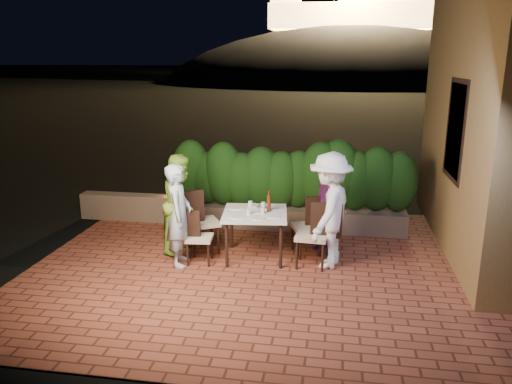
% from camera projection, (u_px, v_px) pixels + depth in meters
% --- Properties ---
extents(ground, '(400.00, 400.00, 0.00)m').
position_uv_depth(ground, '(260.00, 280.00, 7.16)').
color(ground, black).
rests_on(ground, ground).
extents(terrace_floor, '(7.00, 6.00, 0.15)m').
position_uv_depth(terrace_floor, '(265.00, 270.00, 7.65)').
color(terrace_floor, brown).
rests_on(terrace_floor, ground).
extents(building_wall, '(1.60, 5.00, 5.00)m').
position_uv_depth(building_wall, '(506.00, 95.00, 7.85)').
color(building_wall, olive).
rests_on(building_wall, ground).
extents(window_pane, '(0.08, 1.00, 1.40)m').
position_uv_depth(window_pane, '(457.00, 130.00, 7.62)').
color(window_pane, black).
rests_on(window_pane, building_wall).
extents(window_frame, '(0.06, 1.15, 1.55)m').
position_uv_depth(window_frame, '(457.00, 130.00, 7.62)').
color(window_frame, black).
rests_on(window_frame, building_wall).
extents(planter, '(4.20, 0.55, 0.40)m').
position_uv_depth(planter, '(290.00, 217.00, 9.27)').
color(planter, brown).
rests_on(planter, ground).
extents(hedge, '(4.00, 0.70, 1.10)m').
position_uv_depth(hedge, '(290.00, 178.00, 9.07)').
color(hedge, '#14360E').
rests_on(hedge, planter).
extents(parapet, '(2.20, 0.30, 0.50)m').
position_uv_depth(parapet, '(137.00, 207.00, 9.72)').
color(parapet, brown).
rests_on(parapet, ground).
extents(hill, '(52.00, 40.00, 22.00)m').
position_uv_depth(hill, '(346.00, 114.00, 65.04)').
color(hill, black).
rests_on(hill, ground).
extents(dining_table, '(1.09, 1.09, 0.75)m').
position_uv_depth(dining_table, '(255.00, 235.00, 7.83)').
color(dining_table, white).
rests_on(dining_table, ground).
extents(plate_nw, '(0.23, 0.23, 0.01)m').
position_uv_depth(plate_nw, '(237.00, 217.00, 7.50)').
color(plate_nw, white).
rests_on(plate_nw, dining_table).
extents(plate_sw, '(0.24, 0.24, 0.01)m').
position_uv_depth(plate_sw, '(237.00, 208.00, 7.95)').
color(plate_sw, white).
rests_on(plate_sw, dining_table).
extents(plate_ne, '(0.23, 0.23, 0.01)m').
position_uv_depth(plate_ne, '(273.00, 216.00, 7.52)').
color(plate_ne, white).
rests_on(plate_ne, dining_table).
extents(plate_se, '(0.23, 0.23, 0.01)m').
position_uv_depth(plate_se, '(271.00, 208.00, 7.93)').
color(plate_se, white).
rests_on(plate_se, dining_table).
extents(plate_centre, '(0.21, 0.21, 0.01)m').
position_uv_depth(plate_centre, '(255.00, 212.00, 7.74)').
color(plate_centre, white).
rests_on(plate_centre, dining_table).
extents(plate_front, '(0.22, 0.22, 0.01)m').
position_uv_depth(plate_front, '(258.00, 218.00, 7.44)').
color(plate_front, white).
rests_on(plate_front, dining_table).
extents(glass_nw, '(0.06, 0.06, 0.10)m').
position_uv_depth(glass_nw, '(249.00, 212.00, 7.59)').
color(glass_nw, silver).
rests_on(glass_nw, dining_table).
extents(glass_sw, '(0.07, 0.07, 0.12)m').
position_uv_depth(glass_sw, '(250.00, 205.00, 7.92)').
color(glass_sw, silver).
rests_on(glass_sw, dining_table).
extents(glass_ne, '(0.06, 0.06, 0.10)m').
position_uv_depth(glass_ne, '(263.00, 211.00, 7.66)').
color(glass_ne, silver).
rests_on(glass_ne, dining_table).
extents(glass_se, '(0.07, 0.07, 0.12)m').
position_uv_depth(glass_se, '(263.00, 206.00, 7.87)').
color(glass_se, silver).
rests_on(glass_se, dining_table).
extents(beer_bottle, '(0.07, 0.07, 0.34)m').
position_uv_depth(beer_bottle, '(269.00, 201.00, 7.74)').
color(beer_bottle, '#50230D').
rests_on(beer_bottle, dining_table).
extents(bowl, '(0.23, 0.23, 0.04)m').
position_uv_depth(bowl, '(253.00, 206.00, 8.00)').
color(bowl, white).
rests_on(bowl, dining_table).
extents(chair_left_front, '(0.42, 0.42, 0.84)m').
position_uv_depth(chair_left_front, '(199.00, 237.00, 7.63)').
color(chair_left_front, black).
rests_on(chair_left_front, ground).
extents(chair_left_back, '(0.66, 0.66, 1.04)m').
position_uv_depth(chair_left_back, '(203.00, 221.00, 8.05)').
color(chair_left_back, black).
rests_on(chair_left_back, ground).
extents(chair_right_front, '(0.49, 0.49, 1.01)m').
position_uv_depth(chair_right_front, '(312.00, 234.00, 7.49)').
color(chair_right_front, black).
rests_on(chair_right_front, ground).
extents(chair_right_back, '(0.56, 0.56, 0.95)m').
position_uv_depth(chair_right_back, '(306.00, 225.00, 7.98)').
color(chair_right_back, black).
rests_on(chair_right_back, ground).
extents(diner_blue, '(0.45, 0.62, 1.57)m').
position_uv_depth(diner_blue, '(179.00, 215.00, 7.48)').
color(diner_blue, '#A9BEDA').
rests_on(diner_blue, ground).
extents(diner_green, '(0.82, 0.93, 1.61)m').
position_uv_depth(diner_green, '(182.00, 203.00, 8.01)').
color(diner_green, '#97D041').
rests_on(diner_green, ground).
extents(diner_white, '(0.94, 1.27, 1.75)m').
position_uv_depth(diner_white, '(330.00, 210.00, 7.41)').
color(diner_white, white).
rests_on(diner_white, ground).
extents(diner_purple, '(0.64, 0.99, 1.57)m').
position_uv_depth(diner_purple, '(327.00, 205.00, 7.98)').
color(diner_purple, '#68236A').
rests_on(diner_purple, ground).
extents(parapet_lamp, '(0.10, 0.10, 0.14)m').
position_uv_depth(parapet_lamp, '(169.00, 193.00, 9.53)').
color(parapet_lamp, orange).
rests_on(parapet_lamp, parapet).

